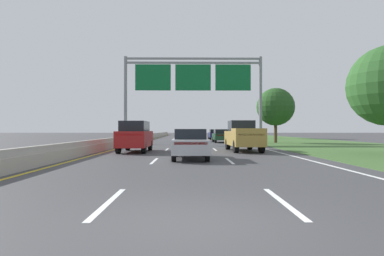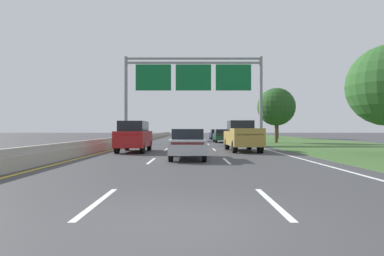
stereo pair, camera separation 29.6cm
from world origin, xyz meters
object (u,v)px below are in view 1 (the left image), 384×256
pickup_truck_gold (243,136)px  car_blue_centre_lane_sedan (191,135)px  car_red_left_lane_suv (135,136)px  roadside_tree_mid (276,107)px  car_darkgreen_right_lane_sedan (221,136)px  overhead_sign_gantry (193,82)px  car_navy_right_lane_sedan (215,134)px  car_silver_centre_lane_sedan (190,143)px  roadside_tree_far (276,110)px

pickup_truck_gold → car_blue_centre_lane_sedan: pickup_truck_gold is taller
car_red_left_lane_suv → roadside_tree_mid: size_ratio=0.74×
car_darkgreen_right_lane_sedan → overhead_sign_gantry: bearing=134.7°
car_darkgreen_right_lane_sedan → car_red_left_lane_suv: (-7.53, -16.21, 0.28)m
overhead_sign_gantry → pickup_truck_gold: size_ratio=2.76×
pickup_truck_gold → car_navy_right_lane_sedan: bearing=-1.7°
car_navy_right_lane_sedan → car_darkgreen_right_lane_sedan: 11.48m
pickup_truck_gold → car_blue_centre_lane_sedan: 19.53m
car_navy_right_lane_sedan → pickup_truck_gold: bearing=178.8°
car_navy_right_lane_sedan → car_silver_centre_lane_sedan: bearing=172.2°
overhead_sign_gantry → car_silver_centre_lane_sedan: overhead_sign_gantry is taller
roadside_tree_far → overhead_sign_gantry: bearing=-125.9°
car_navy_right_lane_sedan → car_silver_centre_lane_sedan: same height
overhead_sign_gantry → roadside_tree_far: (14.42, 19.94, -1.88)m
car_blue_centre_lane_sedan → roadside_tree_mid: 11.45m
car_darkgreen_right_lane_sedan → roadside_tree_far: (11.03, 16.51, 4.05)m
overhead_sign_gantry → car_blue_centre_lane_sedan: (-0.12, 7.32, -5.93)m
car_blue_centre_lane_sedan → car_darkgreen_right_lane_sedan: same height
car_silver_centre_lane_sedan → roadside_tree_mid: size_ratio=0.70×
car_silver_centre_lane_sedan → roadside_tree_far: roadside_tree_far is taller
overhead_sign_gantry → car_navy_right_lane_sedan: bearing=76.5°
car_blue_centre_lane_sedan → roadside_tree_mid: roadside_tree_mid is taller
pickup_truck_gold → overhead_sign_gantry: bearing=14.7°
pickup_truck_gold → car_blue_centre_lane_sedan: size_ratio=1.23×
pickup_truck_gold → roadside_tree_far: roadside_tree_far is taller
car_blue_centre_lane_sedan → roadside_tree_mid: bearing=-116.7°
car_darkgreen_right_lane_sedan → car_red_left_lane_suv: size_ratio=0.94×
overhead_sign_gantry → roadside_tree_mid: bearing=13.0°
roadside_tree_far → roadside_tree_mid: bearing=-105.3°
car_blue_centre_lane_sedan → car_silver_centre_lane_sedan: bearing=-179.5°
car_navy_right_lane_sedan → car_blue_centre_lane_sedan: bearing=153.1°
overhead_sign_gantry → pickup_truck_gold: (3.45, -11.88, -5.67)m
car_red_left_lane_suv → roadside_tree_far: 37.81m
roadside_tree_mid → car_navy_right_lane_sedan: bearing=115.3°
overhead_sign_gantry → car_darkgreen_right_lane_sedan: size_ratio=3.41×
car_darkgreen_right_lane_sedan → roadside_tree_mid: size_ratio=0.70×
car_red_left_lane_suv → roadside_tree_mid: (13.71, 15.00, 3.06)m
overhead_sign_gantry → car_darkgreen_right_lane_sedan: bearing=45.4°
roadside_tree_mid → roadside_tree_far: bearing=74.7°
overhead_sign_gantry → car_red_left_lane_suv: 14.58m
roadside_tree_far → car_blue_centre_lane_sedan: bearing=-139.0°
car_silver_centre_lane_sedan → car_red_left_lane_suv: bearing=35.0°
car_red_left_lane_suv → roadside_tree_mid: bearing=-42.3°
car_red_left_lane_suv → pickup_truck_gold: bearing=-83.0°
car_blue_centre_lane_sedan → overhead_sign_gantry: bearing=-178.0°
car_red_left_lane_suv → roadside_tree_far: (18.56, 32.73, 3.77)m
pickup_truck_gold → roadside_tree_mid: 15.67m
overhead_sign_gantry → car_blue_centre_lane_sedan: bearing=90.9°
car_silver_centre_lane_sedan → roadside_tree_far: 40.96m
overhead_sign_gantry → car_navy_right_lane_sedan: size_ratio=3.40×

